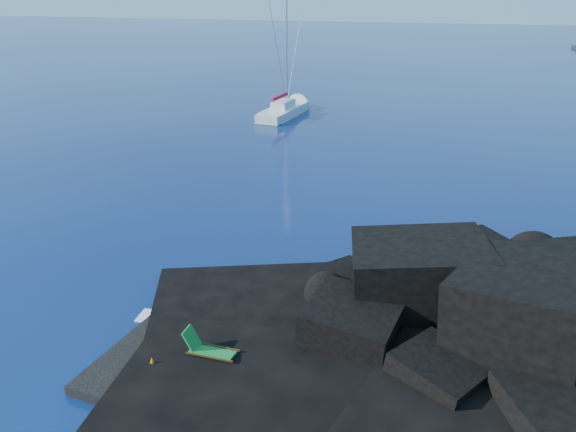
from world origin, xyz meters
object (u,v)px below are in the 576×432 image
sailboat (285,115)px  sunbather (224,356)px  deck_chair (213,346)px  marker_cone (152,364)px

sailboat → sunbather: 39.87m
sunbather → deck_chair: bearing=178.2°
sailboat → sunbather: (9.89, -38.62, 0.51)m
deck_chair → marker_cone: deck_chair is taller
marker_cone → sailboat: bearing=101.2°
sailboat → deck_chair: (9.56, -38.75, 0.93)m
sunbather → marker_cone: bearing=-174.6°
sailboat → sunbather: bearing=-70.7°
deck_chair → sunbather: (0.33, 0.14, -0.43)m
sailboat → sunbather: size_ratio=7.38×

